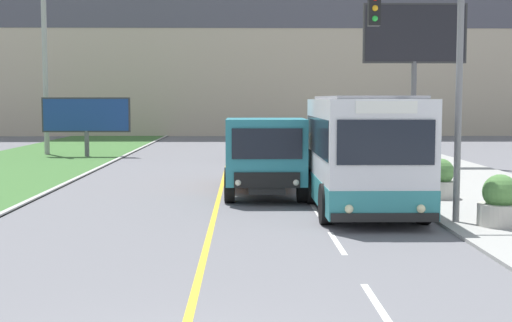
{
  "coord_description": "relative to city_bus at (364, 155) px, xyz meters",
  "views": [
    {
      "loc": [
        0.77,
        -7.06,
        3.03
      ],
      "look_at": [
        1.1,
        11.81,
        1.4
      ],
      "focal_mm": 50.0,
      "sensor_mm": 36.0,
      "label": 1
    }
  ],
  "objects": [
    {
      "name": "dump_truck",
      "position": [
        -2.53,
        3.34,
        -0.34
      ],
      "size": [
        2.45,
        6.75,
        2.47
      ],
      "color": "black",
      "rests_on": "ground_plane"
    },
    {
      "name": "billboard_large",
      "position": [
        4.48,
        13.39,
        4.07
      ],
      "size": [
        4.64,
        0.24,
        7.31
      ],
      "color": "#59595B",
      "rests_on": "ground_plane"
    },
    {
      "name": "planter_round_near",
      "position": [
        2.82,
        -2.29,
        -0.97
      ],
      "size": [
        1.03,
        1.03,
        1.21
      ],
      "color": "#B7B2A8",
      "rests_on": "sidewalk_right"
    },
    {
      "name": "car_distant",
      "position": [
        -2.4,
        16.77,
        -0.89
      ],
      "size": [
        1.8,
        4.3,
        1.45
      ],
      "color": "black",
      "rests_on": "ground_plane"
    },
    {
      "name": "city_bus",
      "position": [
        0.0,
        0.0,
        0.0
      ],
      "size": [
        2.66,
        5.84,
        3.12
      ],
      "color": "silver",
      "rests_on": "ground_plane"
    },
    {
      "name": "utility_pole_far",
      "position": [
        -14.0,
        20.51,
        3.41
      ],
      "size": [
        1.8,
        0.28,
        9.86
      ],
      "color": "#9E9E99",
      "rests_on": "ground_plane"
    },
    {
      "name": "traffic_light_mast",
      "position": [
        1.32,
        -1.73,
        2.22
      ],
      "size": [
        2.28,
        0.32,
        5.97
      ],
      "color": "slate",
      "rests_on": "ground_plane"
    },
    {
      "name": "planter_round_second",
      "position": [
        2.7,
        2.37,
        -0.97
      ],
      "size": [
        1.0,
        1.0,
        1.2
      ],
      "color": "#B7B2A8",
      "rests_on": "sidewalk_right"
    },
    {
      "name": "billboard_small",
      "position": [
        -11.49,
        18.98,
        0.58
      ],
      "size": [
        4.62,
        0.24,
        3.14
      ],
      "color": "#59595B",
      "rests_on": "ground_plane"
    }
  ]
}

